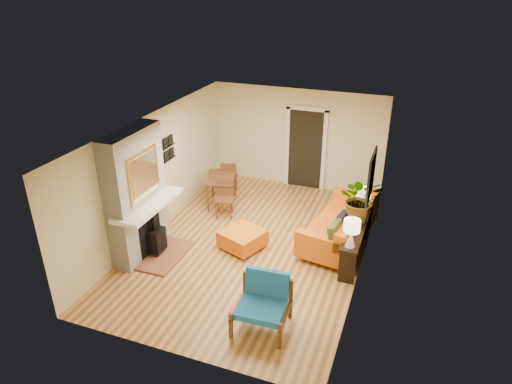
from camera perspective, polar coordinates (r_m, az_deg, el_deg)
room_shell at (r=11.24m, az=7.26°, el=5.04°), size 6.50×6.50×6.50m
fireplace at (r=9.15m, az=-14.52°, el=-0.66°), size 1.09×1.68×2.60m
sofa at (r=9.76m, az=10.87°, el=-4.06°), size 1.37×2.48×0.93m
ottoman at (r=9.48m, az=-1.71°, el=-5.79°), size 1.00×1.00×0.39m
blue_chair at (r=7.49m, az=0.97°, el=-13.26°), size 0.89×0.88×0.88m
dining_table at (r=11.10m, az=-4.05°, el=1.24°), size 1.05×1.70×0.90m
console_table at (r=9.17m, az=12.36°, el=-5.09°), size 0.34×1.85×0.72m
lamp_near at (r=8.29m, az=11.86°, el=-4.69°), size 0.30×0.30×0.54m
lamp_far at (r=9.52m, az=13.27°, el=-0.64°), size 0.30×0.30×0.54m
houseplant at (r=9.15m, az=12.96°, el=-0.84°), size 1.03×0.95×0.93m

